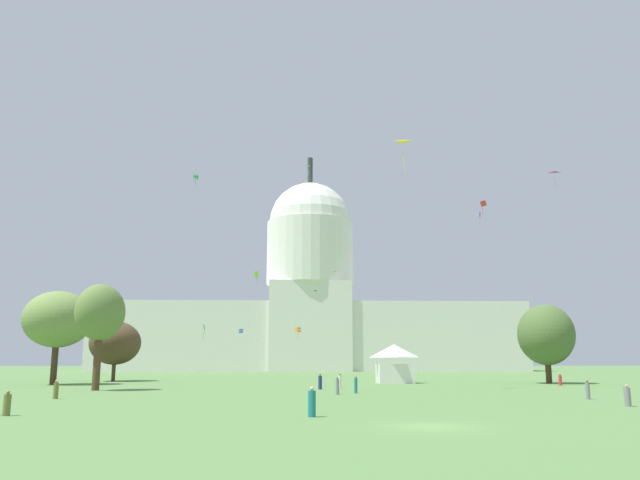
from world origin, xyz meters
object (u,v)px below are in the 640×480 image
person_teal_edge_west (356,385)px  kite_blue_low (241,331)px  kite_orange_low (298,330)px  event_tent (395,364)px  person_white_near_tent (340,381)px  person_olive_back_right (7,404)px  kite_violet_high (480,215)px  tree_west_mid (115,343)px  kite_magenta_high (555,174)px  person_grey_front_left (337,387)px  person_grey_lawn_far_left (588,390)px  kite_cyan_high (309,167)px  kite_green_high (196,177)px  person_grey_near_tree_east (627,397)px  tree_west_far (100,313)px  kite_yellow_mid (403,148)px  kite_turquoise_low (204,328)px  capitol_building (310,306)px  person_olive_edge_east (56,390)px  kite_lime_mid (257,275)px  kite_pink_mid (333,273)px  person_teal_mid_center (312,403)px  kite_red_mid (483,204)px  tree_east_mid (546,335)px  person_red_deep_crowd (560,380)px  person_navy_front_center (320,382)px  kite_black_mid (317,293)px  kite_white_low (256,341)px  tree_west_near (58,320)px

person_teal_edge_west → kite_blue_low: bearing=40.6°
kite_orange_low → kite_blue_low: bearing=21.8°
event_tent → person_white_near_tent: bearing=-119.6°
person_olive_back_right → kite_violet_high: kite_violet_high is taller
tree_west_mid → kite_magenta_high: 81.77m
person_white_near_tent → person_grey_front_left: size_ratio=1.03×
person_white_near_tent → person_grey_lawn_far_left: bearing=-33.9°
kite_cyan_high → kite_blue_low: size_ratio=2.11×
kite_green_high → person_olive_back_right: bearing=21.3°
kite_cyan_high → person_grey_near_tree_east: bearing=-119.9°
tree_west_far → kite_yellow_mid: size_ratio=3.38×
person_grey_front_left → kite_turquoise_low: (-26.05, 87.70, 10.10)m
capitol_building → person_olive_edge_east: bearing=-99.4°
kite_lime_mid → person_grey_front_left: bearing=-50.2°
person_olive_edge_east → kite_pink_mid: kite_pink_mid is taller
person_white_near_tent → kite_violet_high: kite_violet_high is taller
capitol_building → kite_green_high: (-30.73, -54.87, 28.44)m
tree_west_mid → person_grey_front_left: 56.01m
tree_west_mid → person_grey_near_tree_east: bearing=-48.0°
person_teal_mid_center → kite_orange_low: bearing=-2.5°
capitol_building → tree_west_far: 142.13m
person_teal_edge_west → capitol_building: bearing=29.8°
kite_red_mid → kite_green_high: 78.95m
kite_orange_low → kite_lime_mid: bearing=107.2°
tree_east_mid → person_white_near_tent: size_ratio=6.60×
person_teal_mid_center → kite_blue_low: 132.37m
person_red_deep_crowd → kite_lime_mid: (-45.37, 56.98, 21.94)m
capitol_building → kite_green_high: bearing=-119.3°
person_navy_front_center → kite_magenta_high: 63.30m
kite_black_mid → person_red_deep_crowd: bearing=-161.0°
tree_west_far → tree_west_mid: bearing=102.6°
tree_west_far → person_grey_near_tree_east: size_ratio=7.61×
kite_white_low → person_olive_back_right: bearing=31.0°
kite_pink_mid → kite_yellow_mid: bearing=-44.2°
kite_green_high → tree_west_far: bearing=19.6°
kite_lime_mid → kite_yellow_mid: (22.34, -69.72, 6.62)m
tree_west_mid → tree_west_near: (-4.01, -15.58, 2.91)m
kite_black_mid → kite_turquoise_low: 29.27m
kite_black_mid → person_teal_mid_center: bearing=167.2°
person_olive_back_right → kite_orange_low: size_ratio=0.43×
kite_orange_low → person_grey_near_tree_east: bearing=144.1°
event_tent → person_teal_edge_west: event_tent is taller
tree_west_near → person_grey_near_tree_east: bearing=-37.7°
event_tent → tree_west_near: 49.84m
person_grey_near_tree_east → kite_cyan_high: 141.70m
person_white_near_tent → kite_violet_high: size_ratio=0.56×
event_tent → person_grey_front_left: event_tent is taller
tree_west_near → kite_blue_low: tree_west_near is taller
person_teal_mid_center → kite_green_high: kite_green_high is taller
person_grey_near_tree_east → kite_cyan_high: size_ratio=0.66×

